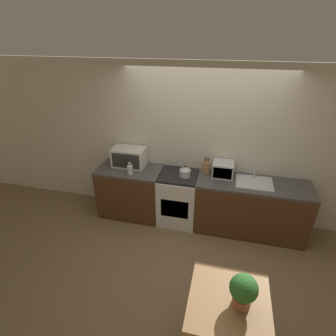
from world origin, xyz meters
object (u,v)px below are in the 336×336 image
(dining_table, at_px, (228,308))
(toaster_oven, at_px, (223,169))
(stove_range, at_px, (178,198))
(kettle, at_px, (185,172))
(bottle, at_px, (130,170))
(microwave, at_px, (129,157))

(dining_table, bearing_deg, toaster_oven, 95.27)
(stove_range, xyz_separation_m, kettle, (0.11, -0.03, 0.53))
(bottle, distance_m, dining_table, 2.48)
(kettle, relative_size, dining_table, 0.25)
(toaster_oven, bearing_deg, kettle, -164.09)
(kettle, xyz_separation_m, microwave, (-1.00, 0.15, 0.08))
(kettle, distance_m, microwave, 1.01)
(kettle, relative_size, microwave, 0.35)
(stove_range, relative_size, bottle, 4.28)
(toaster_oven, bearing_deg, stove_range, -168.85)
(toaster_oven, height_order, dining_table, toaster_oven)
(kettle, xyz_separation_m, bottle, (-0.88, -0.14, -0.00))
(stove_range, height_order, dining_table, stove_range)
(kettle, height_order, bottle, bottle)
(dining_table, bearing_deg, kettle, 111.52)
(stove_range, distance_m, bottle, 0.95)
(toaster_oven, bearing_deg, bottle, -168.13)
(kettle, height_order, microwave, microwave)
(microwave, height_order, dining_table, microwave)
(bottle, distance_m, toaster_oven, 1.49)
(stove_range, height_order, kettle, kettle)
(microwave, distance_m, dining_table, 2.78)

